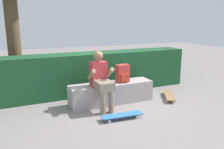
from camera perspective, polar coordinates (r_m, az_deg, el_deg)
ground_plane at (r=4.81m, az=2.05°, el=-8.74°), size 24.00×24.00×0.00m
bench_main at (r=5.11m, az=-0.15°, el=-4.67°), size 1.91×0.47×0.46m
person_skater at (r=4.67m, az=-2.80°, el=-0.95°), size 0.49×0.62×1.21m
skateboard_near_person at (r=4.33m, az=2.56°, el=-10.27°), size 0.81×0.27×0.09m
skateboard_beside_bench at (r=5.61m, az=14.20°, el=-5.10°), size 0.57×0.79×0.09m
backpack_on_bench at (r=5.11m, az=2.73°, el=0.23°), size 0.28×0.23×0.40m
hedge_row at (r=5.77m, az=-6.45°, el=0.29°), size 5.55×0.66×1.03m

